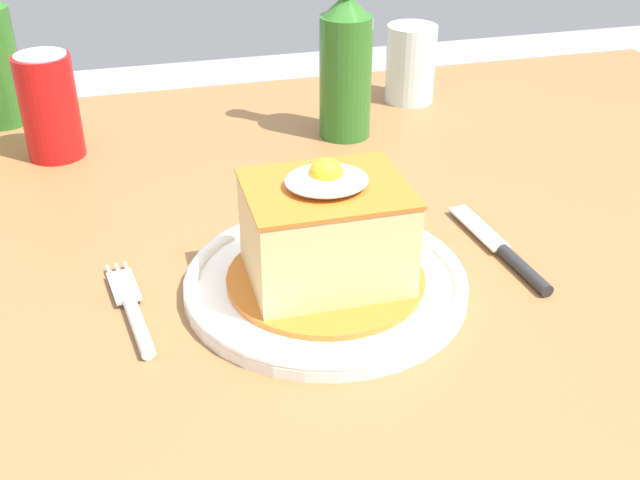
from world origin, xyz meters
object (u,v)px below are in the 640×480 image
(main_plate, at_px, (326,281))
(knife, at_px, (510,257))
(fork, at_px, (134,313))
(soda_can, at_px, (49,106))
(beer_bottle_green_far, at_px, (346,58))
(drinking_glass, at_px, (410,69))

(main_plate, bearing_deg, knife, -0.05)
(knife, bearing_deg, fork, -179.90)
(main_plate, xyz_separation_m, soda_can, (-0.24, 0.36, 0.05))
(beer_bottle_green_far, xyz_separation_m, drinking_glass, (0.12, 0.10, -0.05))
(fork, bearing_deg, soda_can, 100.85)
(beer_bottle_green_far, bearing_deg, soda_can, 175.41)
(soda_can, bearing_deg, main_plate, -56.80)
(main_plate, distance_m, fork, 0.17)
(knife, xyz_separation_m, beer_bottle_green_far, (-0.06, 0.33, 0.09))
(knife, relative_size, beer_bottle_green_far, 0.62)
(main_plate, bearing_deg, soda_can, 123.20)
(knife, distance_m, drinking_glass, 0.43)
(fork, bearing_deg, beer_bottle_green_far, 49.74)
(drinking_glass, bearing_deg, soda_can, -171.89)
(main_plate, xyz_separation_m, drinking_glass, (0.24, 0.43, 0.04))
(beer_bottle_green_far, distance_m, drinking_glass, 0.16)
(fork, distance_m, soda_can, 0.37)
(knife, bearing_deg, soda_can, 138.99)
(beer_bottle_green_far, bearing_deg, drinking_glass, 38.03)
(knife, height_order, drinking_glass, drinking_glass)
(fork, bearing_deg, main_plate, 0.26)
(soda_can, relative_size, beer_bottle_green_far, 0.47)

